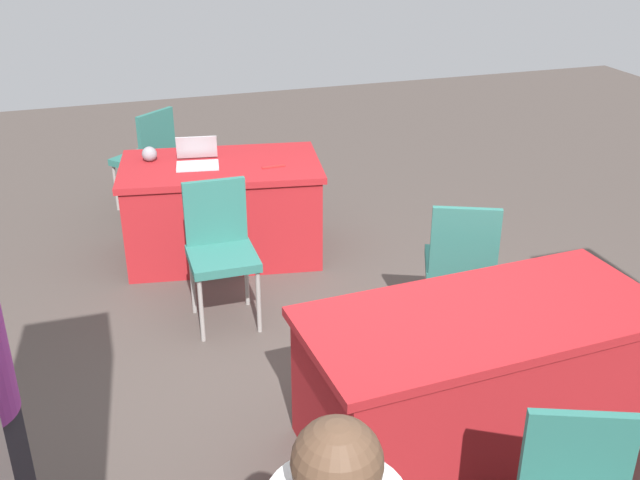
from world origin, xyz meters
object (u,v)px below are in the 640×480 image
table_foreground (223,209)px  chair_near_front (461,259)px  table_mid_left (479,376)px  yarn_ball (149,154)px  scissors_red (274,167)px  chair_tucked_left (148,154)px  laptop_silver (197,160)px  chair_tucked_right (220,244)px

table_foreground → chair_near_front: bearing=126.3°
table_mid_left → yarn_ball: size_ratio=16.52×
table_foreground → chair_near_front: size_ratio=1.73×
yarn_ball → scissors_red: bearing=153.9°
table_mid_left → chair_near_front: 1.05m
chair_tucked_left → yarn_ball: chair_tucked_left is taller
laptop_silver → yarn_ball: 0.40m
yarn_ball → scissors_red: size_ratio=0.65×
laptop_silver → chair_tucked_right: bearing=97.4°
yarn_ball → scissors_red: (-0.88, 0.43, -0.05)m
chair_near_front → table_mid_left: bearing=-87.8°
scissors_red → table_mid_left: bearing=98.0°
table_mid_left → laptop_silver: bearing=-69.1°
table_mid_left → yarn_ball: bearing=-64.6°
table_foreground → scissors_red: 0.58m
chair_tucked_left → scissors_red: size_ratio=5.26×
laptop_silver → table_foreground: bearing=-178.3°
table_mid_left → table_foreground: bearing=-72.2°
table_mid_left → laptop_silver: size_ratio=5.35×
chair_tucked_right → yarn_ball: 1.28m
chair_tucked_right → yarn_ball: size_ratio=8.32×
laptop_silver → scissors_red: 0.59m
chair_near_front → laptop_silver: laptop_silver is taller
chair_tucked_right → laptop_silver: size_ratio=2.69×
chair_tucked_left → table_foreground: bearing=-107.3°
chair_tucked_left → chair_near_front: bearing=-98.3°
yarn_ball → table_foreground: bearing=156.5°
laptop_silver → table_mid_left: bearing=120.0°
chair_tucked_right → yarn_ball: bearing=-75.0°
chair_tucked_right → chair_tucked_left: bearing=-82.5°
table_foreground → laptop_silver: bearing=-7.4°
laptop_silver → chair_tucked_left: bearing=-66.4°
laptop_silver → yarn_ball: laptop_silver is taller
laptop_silver → scissors_red: size_ratio=1.99×
table_mid_left → chair_tucked_right: 1.96m
chair_tucked_left → yarn_ball: (0.06, 0.90, 0.29)m
chair_near_front → chair_tucked_right: size_ratio=0.99×
table_mid_left → chair_tucked_left: size_ratio=2.03×
chair_tucked_left → scissors_red: 1.59m
chair_near_front → scissors_red: chair_near_front is taller
chair_tucked_right → yarn_ball: (0.31, -1.21, 0.27)m
table_foreground → laptop_silver: 0.46m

